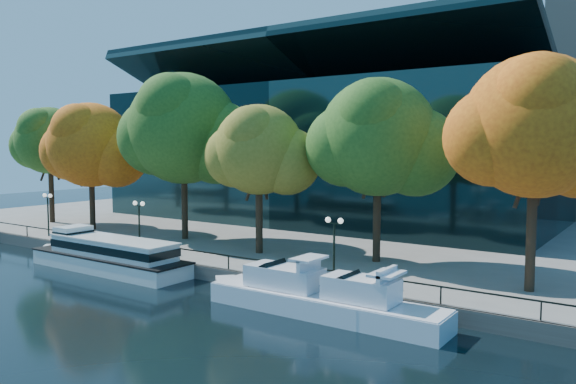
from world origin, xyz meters
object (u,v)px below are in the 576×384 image
Objects in this scene: lamp_2 at (334,234)px; tree_2 at (185,131)px; lamp_1 at (139,214)px; tree_1 at (91,147)px; tree_3 at (260,152)px; tree_0 at (50,142)px; tree_5 at (538,129)px; tour_boat at (105,253)px; cruiser_far at (361,305)px; tree_4 at (380,140)px; cruiser_near at (285,291)px; lamp_0 at (48,205)px.

tree_2 is at bearing 162.07° from lamp_2.
lamp_1 is 18.26m from lamp_2.
tree_1 is 21.83m from tree_3.
tree_5 reaches higher than tree_0.
tour_boat is 1.65× the size of cruiser_far.
tour_boat is 1.20× the size of tree_4.
cruiser_near is 2.76× the size of lamp_1.
tree_5 is at bearing 14.88° from tour_boat.
tree_5 reaches higher than lamp_0.
lamp_1 is at bearing 180.00° from lamp_2.
cruiser_far is 0.65× the size of tree_2.
tree_1 is 0.96× the size of tree_4.
lamp_1 is (-29.10, -4.33, -6.45)m from tree_5.
lamp_2 is (-10.83, -4.33, -6.45)m from tree_5.
tree_2 is 9.32m from lamp_1.
lamp_2 is (31.11, 0.00, 0.00)m from lamp_0.
tree_2 reaches higher than tree_4.
lamp_0 is at bearing 180.00° from lamp_2.
lamp_1 is at bearing -21.31° from tree_1.
cruiser_far is at bearing -0.75° from cruiser_near.
tour_boat is 1.07× the size of tree_2.
tree_2 is 3.74× the size of lamp_0.
tree_0 is at bearing -178.88° from tree_2.
tree_4 is at bearing 12.70° from lamp_0.
cruiser_far is 0.76× the size of tree_0.
lamp_1 reaches higher than cruiser_far.
tree_2 reaches higher than lamp_2.
tree_5 is at bearing -3.60° from tree_2.
tree_3 is at bearing 12.16° from lamp_0.
cruiser_near is 14.39m from tree_3.
tree_2 is at bearing 95.92° from tour_boat.
tour_boat is 22.43m from tree_4.
tree_0 is at bearing 171.64° from lamp_2.
tree_4 reaches higher than tree_1.
cruiser_near is 0.81× the size of tree_5.
tree_3 reaches higher than lamp_0.
lamp_0 is 12.84m from lamp_1.
tree_2 reaches higher than tour_boat.
tree_0 is at bearing 177.81° from tree_3.
tree_0 is 39.33m from tree_4.
cruiser_near is 17.87m from lamp_1.
tree_2 is 10.06m from tree_3.
cruiser_far is 0.71× the size of tree_5.
tree_5 is at bearing 21.79° from lamp_2.
cruiser_near is 30.43m from lamp_0.
tree_1 is 3.19× the size of lamp_0.
tree_4 is at bearing 13.98° from tree_3.
tour_boat is 31.42m from tree_5.
tree_1 reaches higher than tour_boat.
tree_1 is (-30.20, 8.91, 8.41)m from cruiser_near.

